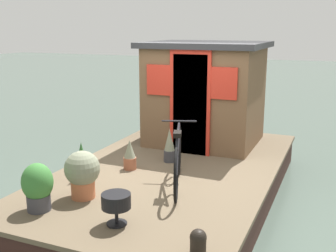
{
  "coord_description": "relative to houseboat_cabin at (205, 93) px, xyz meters",
  "views": [
    {
      "loc": [
        -5.68,
        -2.33,
        2.64
      ],
      "look_at": [
        -0.2,
        0.0,
        1.21
      ],
      "focal_mm": 44.12,
      "sensor_mm": 36.0,
      "label": 1
    }
  ],
  "objects": [
    {
      "name": "potted_plant_ivy",
      "position": [
        -3.66,
        0.87,
        -0.64
      ],
      "size": [
        0.37,
        0.37,
        0.58
      ],
      "color": "#38383D",
      "rests_on": "houseboat_deck"
    },
    {
      "name": "mooring_bollard",
      "position": [
        -3.83,
        -1.19,
        -0.82
      ],
      "size": [
        0.17,
        0.17,
        0.25
      ],
      "color": "black",
      "rests_on": "houseboat_deck"
    },
    {
      "name": "potted_plant_mint",
      "position": [
        -1.94,
        0.57,
        -0.73
      ],
      "size": [
        0.2,
        0.2,
        0.46
      ],
      "color": "#935138",
      "rests_on": "houseboat_deck"
    },
    {
      "name": "houseboat_deck",
      "position": [
        -1.57,
        0.0,
        -1.2
      ],
      "size": [
        5.37,
        3.09,
        0.51
      ],
      "color": "brown",
      "rests_on": "ground_plane"
    },
    {
      "name": "potted_plant_basil",
      "position": [
        -3.14,
        0.6,
        -0.61
      ],
      "size": [
        0.45,
        0.45,
        0.62
      ],
      "color": "#B2603D",
      "rests_on": "houseboat_deck"
    },
    {
      "name": "charcoal_grill",
      "position": [
        -3.62,
        -0.17,
        -0.69
      ],
      "size": [
        0.33,
        0.33,
        0.36
      ],
      "color": "black",
      "rests_on": "houseboat_deck"
    },
    {
      "name": "bicycle",
      "position": [
        -2.31,
        -0.37,
        -0.56
      ],
      "size": [
        1.62,
        0.68,
        0.83
      ],
      "color": "black",
      "rests_on": "houseboat_deck"
    },
    {
      "name": "potted_plant_rosemary",
      "position": [
        -2.59,
        0.98,
        -0.68
      ],
      "size": [
        0.2,
        0.2,
        0.56
      ],
      "color": "#C6754C",
      "rests_on": "houseboat_deck"
    },
    {
      "name": "potted_plant_lavender",
      "position": [
        -1.36,
        0.15,
        -0.68
      ],
      "size": [
        0.19,
        0.19,
        0.56
      ],
      "color": "#38383D",
      "rests_on": "houseboat_deck"
    },
    {
      "name": "houseboat_cabin",
      "position": [
        0.0,
        0.0,
        0.0
      ],
      "size": [
        1.84,
        2.12,
        1.87
      ],
      "color": "brown",
      "rests_on": "houseboat_deck"
    },
    {
      "name": "ground_plane",
      "position": [
        -1.57,
        0.0,
        -1.46
      ],
      "size": [
        60.0,
        60.0,
        0.0
      ],
      "primitive_type": "plane",
      "color": "#47564C"
    }
  ]
}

